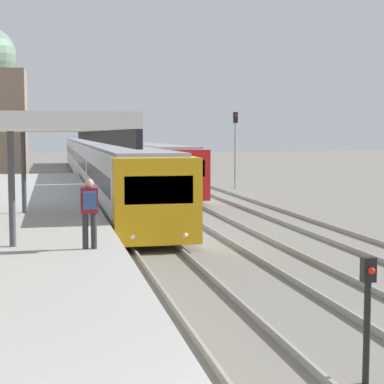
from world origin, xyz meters
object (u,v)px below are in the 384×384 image
at_px(person_on_platform, 89,208).
at_px(signal_mast_far, 235,141).
at_px(train_far, 132,158).
at_px(signal_post_near, 368,306).
at_px(train_near, 94,159).

xyz_separation_m(person_on_platform, signal_mast_far, (10.94, 25.53, 1.24)).
distance_m(train_far, signal_mast_far, 13.38).
distance_m(person_on_platform, signal_mast_far, 27.80).
distance_m(signal_post_near, signal_mast_far, 33.12).
distance_m(train_near, signal_post_near, 41.68).
bearing_deg(signal_mast_far, train_near, 132.54).
xyz_separation_m(train_far, signal_post_near, (-2.02, -44.42, -0.48)).
bearing_deg(signal_mast_far, signal_post_near, -102.82).
bearing_deg(train_near, train_far, 39.65).
distance_m(train_far, signal_post_near, 44.47).
bearing_deg(signal_post_near, train_near, 91.80).
xyz_separation_m(train_near, signal_mast_far, (8.64, -9.42, 1.48)).
bearing_deg(signal_post_near, train_far, 87.40).
distance_m(person_on_platform, train_near, 35.03).
distance_m(train_near, train_far, 4.33).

